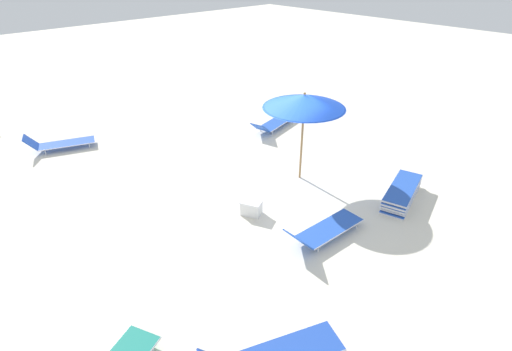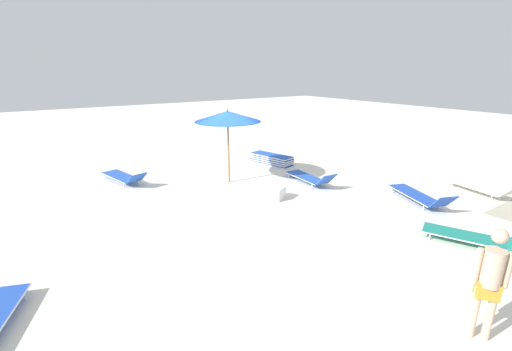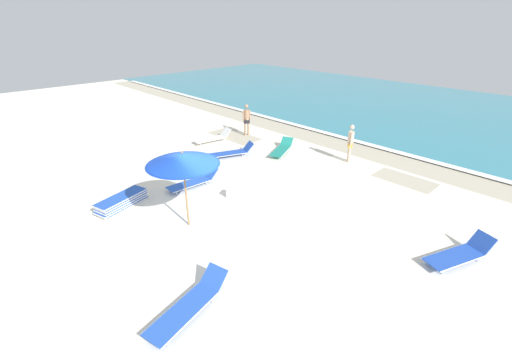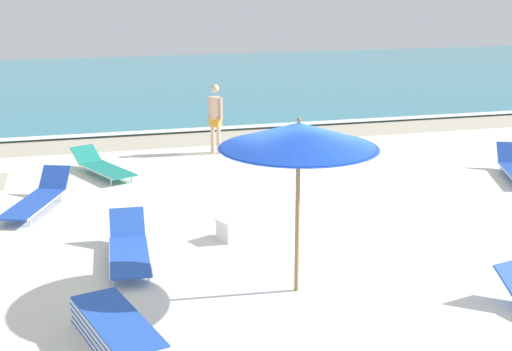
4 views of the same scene
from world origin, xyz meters
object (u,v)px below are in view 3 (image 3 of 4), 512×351
object	(u,v)px
cooler_box	(234,193)
beach_umbrella	(183,159)
sun_lounger_mid_beach_pair_a	(213,138)
beachgoer_shoreline_child	(247,118)
sun_lounger_mid_beach_solo	(460,254)
beachgoer_wading_adult	(350,141)
sun_lounger_near_water_left	(282,149)
sun_lounger_under_umbrella	(189,304)
sun_lounger_near_water_right	(231,152)
sun_lounger_beside_umbrella	(194,181)
lounger_stack	(122,201)

from	to	relation	value
cooler_box	beach_umbrella	bearing A→B (deg)	74.71
beach_umbrella	sun_lounger_mid_beach_pair_a	bearing A→B (deg)	137.34
beachgoer_shoreline_child	cooler_box	size ratio (longest dim) A/B	2.93
beach_umbrella	sun_lounger_mid_beach_solo	bearing A→B (deg)	33.35
sun_lounger_mid_beach_pair_a	beachgoer_wading_adult	xyz separation A→B (m)	(6.60, 2.83, 0.78)
sun_lounger_near_water_left	beach_umbrella	bearing A→B (deg)	-95.77
beach_umbrella	sun_lounger_under_umbrella	size ratio (longest dim) A/B	1.08
beachgoer_shoreline_child	cooler_box	bearing A→B (deg)	61.50
sun_lounger_under_umbrella	sun_lounger_mid_beach_pair_a	world-z (taller)	sun_lounger_mid_beach_pair_a
sun_lounger_under_umbrella	sun_lounger_near_water_right	size ratio (longest dim) A/B	1.00
sun_lounger_mid_beach_solo	beachgoer_wading_adult	distance (m)	7.31
beach_umbrella	sun_lounger_beside_umbrella	size ratio (longest dim) A/B	1.19
sun_lounger_under_umbrella	beachgoer_shoreline_child	distance (m)	13.00
sun_lounger_near_water_left	sun_lounger_mid_beach_pair_a	distance (m)	3.96
lounger_stack	cooler_box	xyz separation A→B (m)	(2.21, 3.31, -0.02)
cooler_box	sun_lounger_beside_umbrella	bearing A→B (deg)	-8.61
beach_umbrella	beachgoer_shoreline_child	size ratio (longest dim) A/B	1.44
lounger_stack	beachgoer_shoreline_child	distance (m)	9.22
sun_lounger_near_water_left	cooler_box	xyz separation A→B (m)	(1.93, -4.73, -0.02)
lounger_stack	beachgoer_wading_adult	distance (m)	9.98
lounger_stack	sun_lounger_near_water_left	world-z (taller)	sun_lounger_near_water_left
beach_umbrella	sun_lounger_mid_beach_solo	distance (m)	8.21
sun_lounger_beside_umbrella	sun_lounger_near_water_right	distance (m)	3.46
beachgoer_wading_adult	beachgoer_shoreline_child	size ratio (longest dim) A/B	1.00
beach_umbrella	sun_lounger_mid_beach_solo	world-z (taller)	beach_umbrella
beach_umbrella	sun_lounger_near_water_left	xyz separation A→B (m)	(-2.34, 6.99, -2.07)
sun_lounger_under_umbrella	beachgoer_wading_adult	xyz separation A→B (m)	(-2.49, 10.39, 0.79)
sun_lounger_mid_beach_solo	sun_lounger_under_umbrella	bearing A→B (deg)	-98.43
sun_lounger_near_water_left	sun_lounger_near_water_right	bearing A→B (deg)	-146.64
beachgoer_wading_adult	lounger_stack	bearing A→B (deg)	122.50
lounger_stack	sun_lounger_under_umbrella	world-z (taller)	sun_lounger_under_umbrella
sun_lounger_under_umbrella	beachgoer_wading_adult	distance (m)	10.71
sun_lounger_under_umbrella	sun_lounger_beside_umbrella	bearing A→B (deg)	131.20
sun_lounger_near_water_right	sun_lounger_beside_umbrella	bearing A→B (deg)	-43.37
sun_lounger_under_umbrella	sun_lounger_beside_umbrella	xyz separation A→B (m)	(-5.29, 3.72, 0.01)
sun_lounger_under_umbrella	cooler_box	distance (m)	5.50
beachgoer_shoreline_child	sun_lounger_beside_umbrella	bearing A→B (deg)	47.17
lounger_stack	beachgoer_shoreline_child	xyz separation A→B (m)	(-3.01, 8.68, 0.79)
sun_lounger_near_water_left	beachgoer_shoreline_child	distance (m)	3.44
sun_lounger_under_umbrella	sun_lounger_mid_beach_pair_a	xyz separation A→B (m)	(-9.09, 7.56, 0.01)
sun_lounger_under_umbrella	sun_lounger_near_water_left	bearing A→B (deg)	107.28
lounger_stack	sun_lounger_near_water_right	size ratio (longest dim) A/B	0.85
sun_lounger_under_umbrella	cooler_box	world-z (taller)	sun_lounger_under_umbrella
sun_lounger_mid_beach_pair_a	beach_umbrella	bearing A→B (deg)	-33.50
sun_lounger_mid_beach_solo	cooler_box	bearing A→B (deg)	-142.51
sun_lounger_beside_umbrella	cooler_box	world-z (taller)	sun_lounger_beside_umbrella
sun_lounger_mid_beach_solo	beachgoer_shoreline_child	size ratio (longest dim) A/B	1.22
beach_umbrella	beachgoer_shoreline_child	xyz separation A→B (m)	(-5.62, 7.63, -1.28)
beachgoer_wading_adult	beachgoer_shoreline_child	xyz separation A→B (m)	(-6.20, -0.75, 0.00)
sun_lounger_under_umbrella	sun_lounger_near_water_right	distance (m)	9.63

